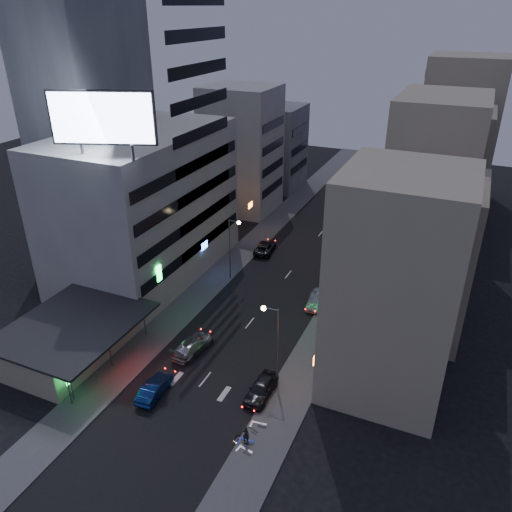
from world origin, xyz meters
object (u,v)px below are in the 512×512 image
Objects in this scene: parked_car_right_near at (261,389)px; road_car_blue at (155,388)px; road_car_silver at (193,345)px; parked_car_right_mid at (317,300)px; parked_car_left at (265,248)px; scooter_blue at (255,436)px; scooter_silver_b at (268,419)px; parked_car_right_far at (348,251)px; scooter_black_b at (259,428)px; scooter_black_a at (250,437)px; scooter_silver_a at (253,447)px; person at (246,434)px.

parked_car_right_near reaches higher than road_car_blue.
road_car_blue is 6.77m from road_car_silver.
parked_car_right_mid is 0.90× the size of parked_car_left.
parked_car_left is at bearing -77.93° from road_car_silver.
scooter_silver_b reaches higher than scooter_blue.
parked_car_right_near is 30.37m from parked_car_right_far.
parked_car_right_far is at bearing 87.23° from parked_car_right_mid.
scooter_blue is (1.67, -5.05, -0.09)m from parked_car_right_near.
parked_car_right_far is at bearing -100.84° from road_car_silver.
parked_car_right_near is 1.04× the size of parked_car_right_mid.
scooter_black_b is at bearing 2.57° from scooter_blue.
scooter_black_b is (1.58, -34.46, -0.12)m from parked_car_right_far.
scooter_black_a is 0.88× the size of scooter_silver_a.
scooter_silver_a is (12.85, -32.79, -0.00)m from parked_car_left.
parked_car_right_mid is at bearing -0.33° from scooter_silver_b.
parked_car_right_far is at bearing 4.82° from scooter_black_a.
scooter_silver_b is at bearing -93.12° from parked_car_right_far.
scooter_silver_a is 3.11m from scooter_silver_b.
person reaches higher than road_car_blue.
parked_car_right_near reaches higher than scooter_blue.
parked_car_left is at bearing 17.36° from scooter_silver_b.
parked_car_right_near reaches higher than road_car_silver.
scooter_silver_a is at bearing -71.73° from parked_car_right_near.
parked_car_right_mid is at bearing 16.85° from scooter_silver_a.
scooter_black_a reaches higher than scooter_black_b.
parked_car_right_near is 16.27m from parked_car_right_mid.
person is (1.02, -21.65, 0.15)m from parked_car_right_mid.
scooter_blue is (10.39, -8.12, -0.05)m from road_car_silver.
road_car_silver is 2.80× the size of scooter_silver_a.
road_car_silver reaches higher than road_car_blue.
person is 0.80× the size of scooter_blue.
scooter_silver_b is (-0.12, 3.11, 0.04)m from scooter_silver_a.
parked_car_right_near is at bearing 25.98° from scooter_silver_b.
person is at bearing 64.90° from scooter_silver_a.
person is 1.23m from scooter_silver_a.
road_car_silver is at bearing 53.03° from scooter_black_a.
parked_car_right_near is at bearing 167.45° from road_car_silver.
scooter_blue is at bearing -60.33° from scooter_black_a.
parked_car_right_near is 5.48m from person.
parked_car_right_far is 34.49m from scooter_black_b.
parked_car_left is (-10.87, 26.68, -0.10)m from parked_car_right_near.
scooter_black_b is at bearing 173.14° from road_car_blue.
scooter_black_b is (-0.40, 2.03, -0.08)m from scooter_silver_a.
parked_car_right_near is at bearing -161.62° from road_car_blue.
parked_car_right_mid is 0.90× the size of parked_car_right_far.
road_car_silver is 2.62× the size of scooter_silver_b.
parked_car_right_mid is 2.25× the size of scooter_silver_b.
scooter_black_b is (1.58, -20.35, -0.13)m from parked_car_right_mid.
scooter_black_a is at bearing -75.89° from parked_car_right_near.
scooter_silver_a is at bearing 176.40° from scooter_silver_b.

